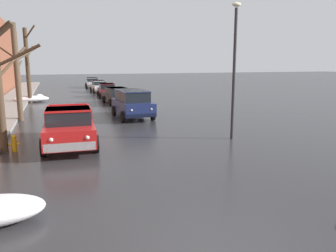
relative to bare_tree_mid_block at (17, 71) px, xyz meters
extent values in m
ellipsoid|color=white|center=(0.04, 10.21, -2.77)|extent=(3.13, 1.13, 0.61)
ellipsoid|color=white|center=(-0.28, 10.35, -2.86)|extent=(0.52, 0.44, 0.44)
ellipsoid|color=white|center=(0.76, 10.26, -2.72)|extent=(0.87, 0.72, 0.72)
cylinder|color=#423323|center=(0.45, -6.87, 0.55)|extent=(1.05, 2.16, 1.35)
cylinder|color=#423323|center=(0.82, -8.15, 0.79)|extent=(1.74, 0.62, 0.91)
cylinder|color=#4C3D2D|center=(-0.01, -0.08, -0.11)|extent=(0.32, 0.32, 5.93)
cylinder|color=#4C3D2D|center=(-0.80, 0.13, 1.36)|extent=(1.66, 0.52, 1.30)
cylinder|color=#4C3D2D|center=(-0.04, 0.50, 0.24)|extent=(0.21, 1.26, 1.04)
cylinder|color=#4C3D2D|center=(0.08, 0.69, 0.31)|extent=(0.29, 1.60, 0.67)
cylinder|color=#4C3D2D|center=(0.61, 0.66, 1.08)|extent=(1.36, 1.59, 1.00)
cylinder|color=#423323|center=(-0.01, 9.85, 0.20)|extent=(0.36, 0.36, 6.56)
cylinder|color=#423323|center=(0.24, 10.37, 1.42)|extent=(0.64, 1.16, 1.14)
cylinder|color=#423323|center=(0.42, 9.29, 3.07)|extent=(1.01, 1.27, 1.16)
cylinder|color=#423323|center=(0.03, 8.96, 0.64)|extent=(0.23, 1.86, 0.92)
cube|color=red|center=(2.58, -7.62, -2.34)|extent=(2.19, 4.94, 0.76)
cube|color=black|center=(2.55, -8.30, -1.64)|extent=(1.80, 1.63, 0.64)
cube|color=red|center=(2.55, -8.30, -1.36)|extent=(1.84, 1.68, 0.08)
cube|color=red|center=(3.56, -6.69, -1.74)|extent=(0.21, 2.33, 0.44)
cube|color=red|center=(1.69, -6.61, -1.74)|extent=(0.21, 2.33, 0.44)
cube|color=red|center=(2.69, -5.25, -1.74)|extent=(1.87, 0.19, 0.44)
cube|color=#B7B7BC|center=(2.47, -9.98, -2.54)|extent=(1.87, 0.21, 0.32)
sphere|color=white|center=(3.11, -10.05, -2.22)|extent=(0.16, 0.16, 0.16)
sphere|color=white|center=(1.83, -9.99, -2.22)|extent=(0.16, 0.16, 0.16)
cylinder|color=black|center=(3.51, -9.12, -2.72)|extent=(0.25, 0.73, 0.72)
cylinder|color=black|center=(1.51, -9.03, -2.72)|extent=(0.25, 0.73, 0.72)
cylinder|color=black|center=(3.65, -6.21, -2.72)|extent=(0.25, 0.73, 0.72)
cylinder|color=black|center=(1.64, -6.12, -2.72)|extent=(0.25, 0.73, 0.72)
cube|color=navy|center=(6.87, -1.23, -2.34)|extent=(2.03, 4.38, 0.80)
cube|color=black|center=(6.87, -1.19, -1.60)|extent=(1.72, 3.07, 0.68)
cube|color=navy|center=(6.87, -1.19, -1.29)|extent=(1.76, 3.14, 0.06)
cube|color=black|center=(6.93, -3.34, -2.62)|extent=(1.86, 0.18, 0.22)
cube|color=black|center=(6.81, 0.88, -2.62)|extent=(1.86, 0.18, 0.22)
cylinder|color=black|center=(7.88, -2.54, -2.74)|extent=(0.20, 0.69, 0.68)
cylinder|color=black|center=(5.94, -2.60, -2.74)|extent=(0.20, 0.69, 0.68)
cylinder|color=black|center=(7.80, 0.14, -2.74)|extent=(0.20, 0.69, 0.68)
cylinder|color=black|center=(5.86, 0.08, -2.74)|extent=(0.20, 0.69, 0.68)
sphere|color=silver|center=(7.55, -3.35, -2.26)|extent=(0.14, 0.14, 0.14)
sphere|color=silver|center=(6.32, -3.39, -2.26)|extent=(0.14, 0.14, 0.14)
cube|color=black|center=(7.30, 6.57, -2.48)|extent=(2.08, 4.34, 0.60)
cube|color=black|center=(7.29, 6.78, -1.92)|extent=(1.69, 2.30, 0.52)
cube|color=black|center=(7.29, 6.78, -1.69)|extent=(1.73, 2.34, 0.06)
cube|color=black|center=(7.44, 4.51, -2.66)|extent=(1.76, 0.24, 0.22)
cube|color=black|center=(7.16, 8.63, -2.66)|extent=(1.76, 0.24, 0.22)
cylinder|color=black|center=(8.30, 5.32, -2.78)|extent=(0.22, 0.61, 0.60)
cylinder|color=black|center=(6.47, 5.20, -2.78)|extent=(0.22, 0.61, 0.60)
cylinder|color=black|center=(8.12, 7.94, -2.78)|extent=(0.22, 0.61, 0.60)
cylinder|color=black|center=(6.30, 7.82, -2.78)|extent=(0.22, 0.61, 0.60)
sphere|color=silver|center=(8.02, 4.52, -2.40)|extent=(0.14, 0.14, 0.14)
sphere|color=silver|center=(6.86, 4.44, -2.40)|extent=(0.14, 0.14, 0.14)
cube|color=maroon|center=(7.35, 12.49, -2.48)|extent=(1.85, 4.08, 0.60)
cube|color=black|center=(7.36, 12.69, -1.92)|extent=(1.53, 2.15, 0.52)
cube|color=maroon|center=(7.36, 12.69, -1.69)|extent=(1.56, 2.19, 0.06)
cube|color=black|center=(7.26, 10.53, -2.66)|extent=(1.64, 0.20, 0.22)
cube|color=black|center=(7.44, 14.44, -2.66)|extent=(1.64, 0.20, 0.22)
cylinder|color=black|center=(8.14, 11.20, -2.78)|extent=(0.21, 0.61, 0.60)
cylinder|color=black|center=(6.44, 11.28, -2.78)|extent=(0.21, 0.61, 0.60)
cylinder|color=black|center=(8.26, 13.69, -2.78)|extent=(0.21, 0.61, 0.60)
cylinder|color=black|center=(6.56, 13.77, -2.78)|extent=(0.21, 0.61, 0.60)
sphere|color=silver|center=(7.80, 10.48, -2.40)|extent=(0.14, 0.14, 0.14)
sphere|color=silver|center=(6.72, 10.53, -2.40)|extent=(0.14, 0.14, 0.14)
cube|color=silver|center=(7.35, 18.48, -2.48)|extent=(1.77, 4.07, 0.60)
cube|color=black|center=(7.34, 18.68, -1.92)|extent=(1.49, 2.13, 0.52)
cube|color=silver|center=(7.34, 18.68, -1.69)|extent=(1.53, 2.17, 0.06)
cube|color=slate|center=(7.39, 16.51, -2.66)|extent=(1.65, 0.16, 0.22)
cube|color=slate|center=(7.30, 20.44, -2.66)|extent=(1.65, 0.16, 0.22)
cylinder|color=black|center=(8.23, 17.25, -2.78)|extent=(0.19, 0.60, 0.60)
cylinder|color=black|center=(6.52, 17.21, -2.78)|extent=(0.19, 0.60, 0.60)
cylinder|color=black|center=(8.17, 19.75, -2.78)|extent=(0.19, 0.60, 0.60)
cylinder|color=black|center=(6.46, 19.71, -2.78)|extent=(0.19, 0.60, 0.60)
sphere|color=silver|center=(7.94, 16.50, -2.40)|extent=(0.14, 0.14, 0.14)
sphere|color=silver|center=(6.85, 16.47, -2.40)|extent=(0.14, 0.14, 0.14)
cube|color=#B7B7BC|center=(7.40, 26.37, -2.48)|extent=(1.86, 4.41, 0.60)
cube|color=black|center=(7.41, 26.59, -1.92)|extent=(1.54, 2.31, 0.52)
cube|color=#B7B7BC|center=(7.41, 26.59, -1.69)|extent=(1.58, 2.36, 0.06)
cube|color=#525254|center=(7.32, 24.25, -2.66)|extent=(1.67, 0.18, 0.22)
cube|color=#525254|center=(7.48, 28.49, -2.66)|extent=(1.67, 0.18, 0.22)
cylinder|color=black|center=(8.22, 24.99, -2.78)|extent=(0.20, 0.61, 0.60)
cylinder|color=black|center=(6.48, 25.06, -2.78)|extent=(0.20, 0.61, 0.60)
cylinder|color=black|center=(8.32, 27.69, -2.78)|extent=(0.20, 0.61, 0.60)
cylinder|color=black|center=(6.58, 27.75, -2.78)|extent=(0.20, 0.61, 0.60)
sphere|color=silver|center=(7.87, 24.20, -2.40)|extent=(0.14, 0.14, 0.14)
sphere|color=silver|center=(6.77, 24.24, -2.40)|extent=(0.14, 0.14, 0.14)
cylinder|color=gold|center=(0.36, -7.88, -2.80)|extent=(0.22, 0.22, 0.55)
sphere|color=gold|center=(0.36, -7.88, -2.47)|extent=(0.21, 0.21, 0.21)
cylinder|color=gold|center=(0.20, -7.88, -2.78)|extent=(0.10, 0.09, 0.09)
cylinder|color=gold|center=(0.52, -7.88, -2.78)|extent=(0.10, 0.09, 0.09)
cylinder|color=#28282D|center=(9.99, -8.74, -0.07)|extent=(0.14, 0.14, 6.01)
ellipsoid|color=beige|center=(9.99, -8.74, 3.07)|extent=(0.44, 0.24, 0.20)
camera|label=1|loc=(2.02, -22.36, 0.54)|focal=35.32mm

